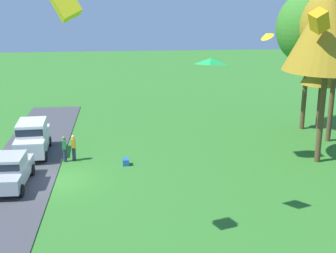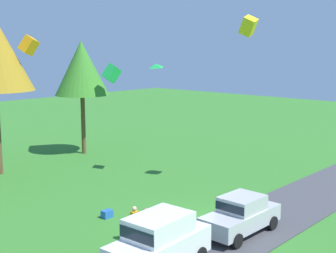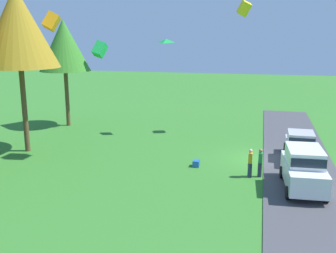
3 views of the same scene
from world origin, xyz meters
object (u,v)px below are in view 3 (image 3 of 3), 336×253
cooler_box (196,163)px  tree_center_back (64,46)px  car_sedan_far_end (300,145)px  person_beside_suv (260,163)px  kite_box_topmost (244,8)px  kite_box_high_right (100,49)px  tree_left_of_center (18,28)px  car_suv_near_entrance (304,167)px  kite_diamond_high_left (166,41)px  kite_box_low_drifter (51,21)px  person_on_lawn (250,163)px

cooler_box → tree_center_back: bearing=56.8°
car_sedan_far_end → person_beside_suv: bearing=146.6°
kite_box_topmost → kite_box_high_right: 12.78m
tree_left_of_center → kite_box_high_right: 9.16m
car_suv_near_entrance → kite_diamond_high_left: 15.69m
car_suv_near_entrance → kite_box_low_drifter: bearing=73.9°
kite_box_topmost → kite_diamond_high_left: kite_box_topmost is taller
car_suv_near_entrance → kite_box_high_right: 20.99m
car_sedan_far_end → kite_box_high_right: kite_box_high_right is taller
car_sedan_far_end → person_beside_suv: car_sedan_far_end is taller
person_beside_suv → kite_diamond_high_left: bearing=41.7°
person_on_lawn → kite_diamond_high_left: bearing=39.0°
tree_center_back → kite_box_topmost: (1.12, -15.46, 3.00)m
car_suv_near_entrance → tree_center_back: tree_center_back is taller
tree_left_of_center → cooler_box: bearing=-92.6°
person_on_lawn → person_beside_suv: same height
car_sedan_far_end → kite_box_low_drifter: bearing=91.5°
person_on_lawn → kite_box_topmost: 14.51m
car_sedan_far_end → kite_box_low_drifter: size_ratio=3.99×
person_on_lawn → cooler_box: 3.62m
person_on_lawn → kite_box_low_drifter: size_ratio=1.54×
car_suv_near_entrance → kite_box_low_drifter: size_ratio=4.24×
person_beside_suv → kite_diamond_high_left: size_ratio=1.56×
cooler_box → kite_box_high_right: 15.37m
tree_center_back → cooler_box: tree_center_back is taller
tree_center_back → kite_box_high_right: bearing=-79.8°
person_beside_suv → kite_box_low_drifter: 17.25m
tree_left_of_center → kite_box_low_drifter: size_ratio=10.20×
car_suv_near_entrance → person_beside_suv: car_suv_near_entrance is taller
car_sedan_far_end → tree_center_back: bearing=73.5°
person_beside_suv → tree_center_back: size_ratio=0.18×
tree_center_back → kite_box_high_right: 3.20m
tree_left_of_center → kite_box_high_right: bearing=-13.6°
kite_box_low_drifter → car_suv_near_entrance: bearing=-106.1°
person_beside_suv → kite_diamond_high_left: (8.73, 7.77, 6.81)m
car_suv_near_entrance → tree_left_of_center: (3.07, 18.54, 7.31)m
car_sedan_far_end → kite_box_topmost: bearing=32.2°
kite_diamond_high_left → kite_box_high_right: bearing=76.2°
car_suv_near_entrance → car_sedan_far_end: size_ratio=1.06×
cooler_box → kite_diamond_high_left: size_ratio=0.51×
kite_box_high_right → kite_box_low_drifter: size_ratio=1.09×
tree_left_of_center → kite_box_low_drifter: bearing=-38.8°
kite_box_high_right → person_on_lawn: bearing=-127.6°
tree_center_back → kite_diamond_high_left: 9.60m
kite_diamond_high_left → tree_center_back: bearing=83.9°
person_beside_suv → tree_center_back: bearing=60.6°
person_on_lawn → kite_diamond_high_left: (8.91, 7.20, 6.81)m
kite_diamond_high_left → kite_box_low_drifter: (-5.32, 7.03, 1.38)m
kite_box_low_drifter → person_beside_suv: bearing=-103.0°
kite_box_high_right → car_sedan_far_end: bearing=-111.0°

